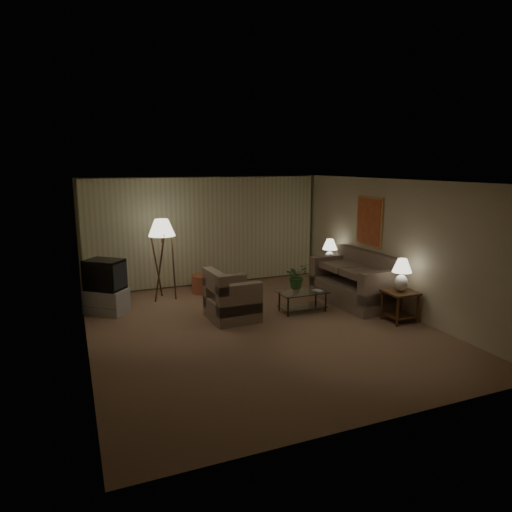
{
  "coord_description": "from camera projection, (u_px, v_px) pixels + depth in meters",
  "views": [
    {
      "loc": [
        -3.11,
        -7.47,
        2.99
      ],
      "look_at": [
        0.2,
        0.6,
        1.23
      ],
      "focal_mm": 32.0,
      "sensor_mm": 36.0,
      "label": 1
    }
  ],
  "objects": [
    {
      "name": "flowers",
      "position": [
        297.0,
        273.0,
        9.22
      ],
      "size": [
        0.54,
        0.5,
        0.5
      ],
      "primitive_type": "imported",
      "rotation": [
        0.0,
        0.0,
        0.29
      ],
      "color": "#33692E",
      "rests_on": "vase"
    },
    {
      "name": "sofa",
      "position": [
        353.0,
        283.0,
        9.93
      ],
      "size": [
        2.1,
        1.19,
        0.89
      ],
      "rotation": [
        0.0,
        0.0,
        -1.52
      ],
      "color": "#816C5C",
      "rests_on": "ground"
    },
    {
      "name": "floor_lamp",
      "position": [
        163.0,
        258.0,
        10.11
      ],
      "size": [
        0.59,
        0.59,
        1.81
      ],
      "color": "#381B0F",
      "rests_on": "ground"
    },
    {
      "name": "ottoman",
      "position": [
        205.0,
        283.0,
        10.82
      ],
      "size": [
        0.64,
        0.64,
        0.42
      ],
      "primitive_type": "cylinder",
      "rotation": [
        0.0,
        0.0,
        -0.01
      ],
      "color": "#B05C3B",
      "rests_on": "ground"
    },
    {
      "name": "side_table_far",
      "position": [
        329.0,
        272.0,
        11.13
      ],
      "size": [
        0.46,
        0.39,
        0.6
      ],
      "color": "#381B0F",
      "rests_on": "ground"
    },
    {
      "name": "crt_tv",
      "position": [
        105.0,
        275.0,
        9.18
      ],
      "size": [
        1.22,
        1.21,
        0.61
      ],
      "primitive_type": "cube",
      "rotation": [
        0.0,
        0.0,
        -0.7
      ],
      "color": "black",
      "rests_on": "tv_cabinet"
    },
    {
      "name": "vase",
      "position": [
        296.0,
        289.0,
        9.29
      ],
      "size": [
        0.18,
        0.18,
        0.16
      ],
      "primitive_type": "imported",
      "rotation": [
        0.0,
        0.0,
        -0.16
      ],
      "color": "white",
      "rests_on": "coffee_table"
    },
    {
      "name": "ground",
      "position": [
        258.0,
        327.0,
        8.52
      ],
      "size": [
        7.0,
        7.0,
        0.0
      ],
      "primitive_type": "plane",
      "color": "#806446",
      "rests_on": "ground"
    },
    {
      "name": "table_lamp_near",
      "position": [
        402.0,
        272.0,
        8.66
      ],
      "size": [
        0.37,
        0.37,
        0.64
      ],
      "color": "white",
      "rests_on": "side_table_near"
    },
    {
      "name": "room_shell",
      "position": [
        232.0,
        224.0,
        9.55
      ],
      "size": [
        6.04,
        7.02,
        2.72
      ],
      "color": "beige",
      "rests_on": "ground"
    },
    {
      "name": "table_lamp_far",
      "position": [
        330.0,
        249.0,
        11.02
      ],
      "size": [
        0.36,
        0.36,
        0.62
      ],
      "color": "white",
      "rests_on": "side_table_far"
    },
    {
      "name": "tv_cabinet",
      "position": [
        106.0,
        301.0,
        9.29
      ],
      "size": [
        1.32,
        1.31,
        0.5
      ],
      "primitive_type": "cube",
      "rotation": [
        0.0,
        0.0,
        -0.7
      ],
      "color": "#B4B4B6",
      "rests_on": "ground"
    },
    {
      "name": "armchair",
      "position": [
        232.0,
        300.0,
        8.9
      ],
      "size": [
        1.03,
        0.99,
        0.79
      ],
      "rotation": [
        0.0,
        0.0,
        1.63
      ],
      "color": "#816C5C",
      "rests_on": "ground"
    },
    {
      "name": "side_table_near",
      "position": [
        400.0,
        300.0,
        8.77
      ],
      "size": [
        0.57,
        0.57,
        0.6
      ],
      "color": "#381B0F",
      "rests_on": "ground"
    },
    {
      "name": "book",
      "position": [
        316.0,
        291.0,
        9.36
      ],
      "size": [
        0.24,
        0.26,
        0.02
      ],
      "primitive_type": "imported",
      "rotation": [
        0.0,
        0.0,
        0.49
      ],
      "color": "olive",
      "rests_on": "coffee_table"
    },
    {
      "name": "coffee_table",
      "position": [
        303.0,
        298.0,
        9.39
      ],
      "size": [
        1.0,
        0.55,
        0.41
      ],
      "color": "silver",
      "rests_on": "ground"
    }
  ]
}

